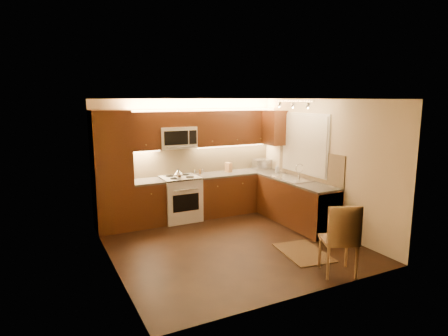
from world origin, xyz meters
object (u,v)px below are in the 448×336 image
knife_block (229,167)px  sink (292,175)px  toaster_oven (262,164)px  soap_bottle (277,168)px  dining_chair (339,238)px  microwave (177,137)px  kettle (178,174)px  stove (180,198)px

knife_block → sink: bearing=-66.8°
toaster_oven → soap_bottle: size_ratio=2.28×
toaster_oven → dining_chair: 3.59m
microwave → dining_chair: bearing=-71.7°
microwave → kettle: size_ratio=3.68×
microwave → knife_block: (1.18, -0.04, -0.71)m
microwave → sink: 2.48m
microwave → soap_bottle: microwave is taller
sink → knife_block: (-0.82, 1.22, 0.03)m
knife_block → soap_bottle: 1.08m
toaster_oven → knife_block: 0.85m
microwave → sink: (2.00, -1.26, -0.74)m
soap_bottle → dining_chair: soap_bottle is taller
microwave → sink: microwave is taller
stove → knife_block: knife_block is taller
stove → microwave: (0.00, 0.14, 1.26)m
microwave → knife_block: size_ratio=3.62×
sink → dining_chair: dining_chair is taller
kettle → knife_block: bearing=18.7°
knife_block → soap_bottle: bearing=-38.7°
microwave → stove: bearing=-90.0°
dining_chair → sink: bearing=93.9°
dining_chair → toaster_oven: bearing=100.2°
toaster_oven → sink: bearing=-85.6°
stove → toaster_oven: toaster_oven is taller
microwave → dining_chair: size_ratio=0.71×
sink → stove: bearing=150.6°
sink → knife_block: knife_block is taller
toaster_oven → soap_bottle: (0.10, -0.48, -0.03)m
microwave → toaster_oven: (2.03, -0.07, -0.70)m
microwave → soap_bottle: 2.32m
sink → soap_bottle: 0.73m
sink → kettle: 2.30m
sink → kettle: bearing=156.2°
stove → dining_chair: 3.57m
microwave → soap_bottle: bearing=-14.3°
toaster_oven → dining_chair: bearing=-98.3°
sink → toaster_oven: toaster_oven is taller
soap_bottle → sink: bearing=-85.0°
knife_block → dining_chair: size_ratio=0.20×
toaster_oven → knife_block: size_ratio=1.84×
sink → soap_bottle: bearing=79.8°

